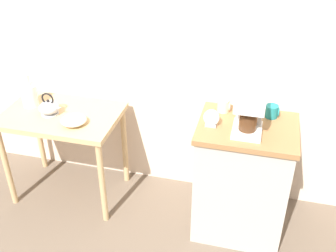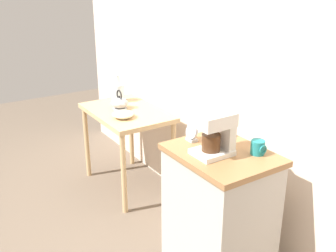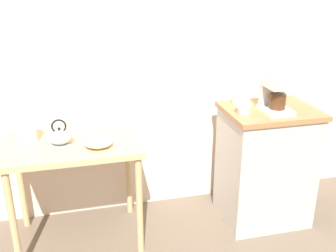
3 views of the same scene
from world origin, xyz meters
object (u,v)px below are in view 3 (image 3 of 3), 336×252
at_px(bowl_stoneware, 98,142).
at_px(coffee_maker, 276,91).
at_px(mug_small_cream, 238,98).
at_px(teakettle, 60,137).
at_px(mug_dark_teal, 278,95).
at_px(table_clock, 244,107).
at_px(glass_carafe_vase, 27,130).

xyz_separation_m(bowl_stoneware, coffee_maker, (1.20, -0.00, 0.25)).
xyz_separation_m(coffee_maker, mug_small_cream, (-0.18, 0.21, -0.10)).
bearing_deg(bowl_stoneware, teakettle, 159.70).
bearing_deg(coffee_maker, mug_dark_teal, 55.74).
bearing_deg(mug_small_cream, coffee_maker, -49.15).
relative_size(bowl_stoneware, table_clock, 1.62).
xyz_separation_m(bowl_stoneware, glass_carafe_vase, (-0.44, 0.17, 0.06)).
height_order(coffee_maker, mug_dark_teal, coffee_maker).
relative_size(teakettle, mug_dark_teal, 2.07).
xyz_separation_m(bowl_stoneware, table_clock, (0.97, -0.01, 0.16)).
distance_m(teakettle, table_clock, 1.21).
relative_size(teakettle, glass_carafe_vase, 0.73).
bearing_deg(glass_carafe_vase, bowl_stoneware, -21.46).
bearing_deg(bowl_stoneware, mug_dark_teal, 8.62).
bearing_deg(coffee_maker, glass_carafe_vase, 173.88).
relative_size(coffee_maker, table_clock, 2.29).
height_order(bowl_stoneware, mug_small_cream, mug_small_cream).
bearing_deg(mug_small_cream, teakettle, -174.68).
height_order(bowl_stoneware, teakettle, teakettle).
xyz_separation_m(bowl_stoneware, teakettle, (-0.23, 0.09, 0.02)).
bearing_deg(teakettle, mug_small_cream, 5.32).
xyz_separation_m(teakettle, mug_small_cream, (1.25, 0.12, 0.13)).
relative_size(teakettle, coffee_maker, 0.71).
distance_m(coffee_maker, mug_small_cream, 0.29).
bearing_deg(teakettle, mug_dark_teal, 4.29).
height_order(coffee_maker, table_clock, coffee_maker).
relative_size(bowl_stoneware, teakettle, 1.00).
bearing_deg(bowl_stoneware, glass_carafe_vase, 158.54).
relative_size(glass_carafe_vase, mug_dark_teal, 2.85).
distance_m(glass_carafe_vase, mug_dark_teal, 1.78).
height_order(coffee_maker, mug_small_cream, coffee_maker).
distance_m(bowl_stoneware, glass_carafe_vase, 0.47).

